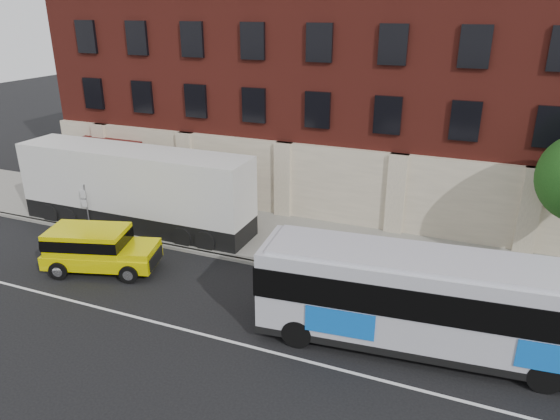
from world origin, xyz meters
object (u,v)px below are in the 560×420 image
at_px(sign_pole, 86,205).
at_px(yellow_suv, 96,247).
at_px(city_bus, 449,302).
at_px(shipping_container, 135,190).

relative_size(sign_pole, yellow_suv, 0.48).
relative_size(sign_pole, city_bus, 0.20).
relative_size(yellow_suv, shipping_container, 0.41).
height_order(sign_pole, city_bus, city_bus).
bearing_deg(shipping_container, city_bus, -16.79).
height_order(sign_pole, yellow_suv, sign_pole).
relative_size(sign_pole, shipping_container, 0.20).
distance_m(city_bus, shipping_container, 16.52).
xyz_separation_m(sign_pole, shipping_container, (2.04, 1.38, 0.61)).
bearing_deg(city_bus, yellow_suv, 179.12).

